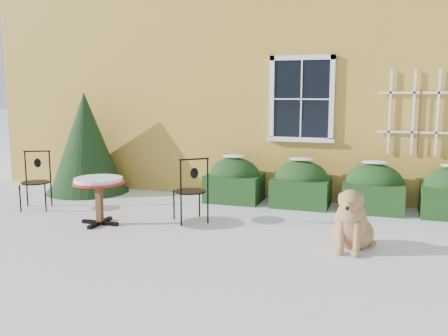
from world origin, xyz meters
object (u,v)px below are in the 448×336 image
(evergreen_shrub, at_px, (86,152))
(dog, at_px, (352,224))
(patio_chair_far, at_px, (36,180))
(bistro_table, at_px, (99,186))
(patio_chair_near, at_px, (191,190))

(evergreen_shrub, distance_m, dog, 6.08)
(evergreen_shrub, xyz_separation_m, patio_chair_far, (-0.02, -1.59, -0.32))
(evergreen_shrub, relative_size, bistro_table, 2.55)
(evergreen_shrub, height_order, patio_chair_near, evergreen_shrub)
(patio_chair_near, distance_m, patio_chair_far, 3.04)
(evergreen_shrub, relative_size, patio_chair_near, 1.95)
(bistro_table, bearing_deg, dog, -0.99)
(patio_chair_near, bearing_deg, evergreen_shrub, -66.39)
(bistro_table, distance_m, patio_chair_near, 1.48)
(bistro_table, distance_m, patio_chair_far, 1.81)
(dog, bearing_deg, evergreen_shrub, 163.12)
(patio_chair_far, xyz_separation_m, dog, (5.64, -0.68, -0.16))
(evergreen_shrub, height_order, dog, evergreen_shrub)
(bistro_table, relative_size, patio_chair_near, 0.76)
(patio_chair_near, bearing_deg, dog, 126.69)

